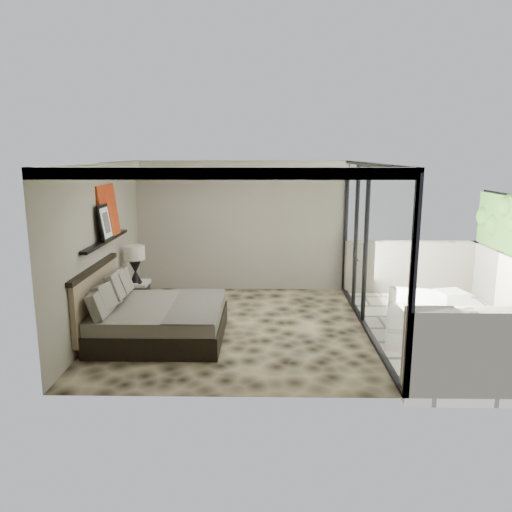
{
  "coord_description": "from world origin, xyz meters",
  "views": [
    {
      "loc": [
        0.5,
        -8.17,
        2.96
      ],
      "look_at": [
        0.36,
        0.4,
        1.18
      ],
      "focal_mm": 35.0,
      "sensor_mm": 36.0,
      "label": 1
    }
  ],
  "objects_px": {
    "ottoman": "(451,304)",
    "table_lamp": "(135,259)",
    "nightstand": "(136,295)",
    "bed": "(154,318)",
    "lounger": "(411,324)"
  },
  "relations": [
    {
      "from": "ottoman",
      "to": "nightstand",
      "type": "bearing_deg",
      "value": 175.98
    },
    {
      "from": "nightstand",
      "to": "bed",
      "type": "bearing_deg",
      "value": -42.0
    },
    {
      "from": "table_lamp",
      "to": "ottoman",
      "type": "bearing_deg",
      "value": -4.14
    },
    {
      "from": "table_lamp",
      "to": "bed",
      "type": "bearing_deg",
      "value": -66.76
    },
    {
      "from": "ottoman",
      "to": "lounger",
      "type": "relative_size",
      "value": 0.28
    },
    {
      "from": "nightstand",
      "to": "table_lamp",
      "type": "bearing_deg",
      "value": 78.83
    },
    {
      "from": "ottoman",
      "to": "table_lamp",
      "type": "bearing_deg",
      "value": 175.86
    },
    {
      "from": "bed",
      "to": "nightstand",
      "type": "relative_size",
      "value": 4.14
    },
    {
      "from": "table_lamp",
      "to": "ottoman",
      "type": "relative_size",
      "value": 1.46
    },
    {
      "from": "table_lamp",
      "to": "lounger",
      "type": "relative_size",
      "value": 0.41
    },
    {
      "from": "bed",
      "to": "ottoman",
      "type": "xyz_separation_m",
      "value": [
        5.21,
        1.19,
        -0.1
      ]
    },
    {
      "from": "table_lamp",
      "to": "ottoman",
      "type": "distance_m",
      "value": 5.97
    },
    {
      "from": "nightstand",
      "to": "lounger",
      "type": "xyz_separation_m",
      "value": [
        4.92,
        -1.39,
        -0.06
      ]
    },
    {
      "from": "nightstand",
      "to": "lounger",
      "type": "relative_size",
      "value": 0.29
    },
    {
      "from": "bed",
      "to": "lounger",
      "type": "relative_size",
      "value": 1.21
    }
  ]
}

